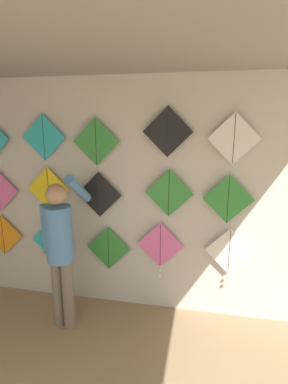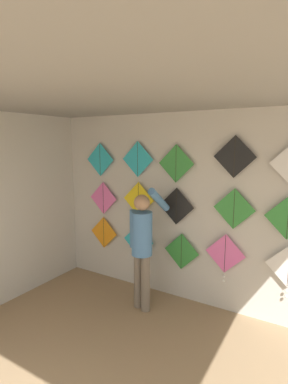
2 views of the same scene
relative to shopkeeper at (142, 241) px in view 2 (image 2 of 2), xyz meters
name	(u,v)px [view 2 (image 2 of 2)]	position (x,y,z in m)	size (l,w,h in m)	color
back_panel	(183,208)	(0.34, 0.60, 0.40)	(5.14, 0.06, 2.80)	beige
ceiling_slab	(87,88)	(0.34, -1.44, 1.82)	(5.14, 4.82, 0.04)	gray
shopkeeper	(142,241)	(0.00, 0.00, 0.00)	(0.44, 0.58, 1.78)	#726656
kite_0	(104,233)	(-1.10, 0.51, -0.18)	(0.55, 0.01, 0.55)	orange
kite_1	(138,242)	(-0.38, 0.51, -0.22)	(0.55, 0.04, 0.69)	#28B2C6
kite_2	(181,252)	(0.37, 0.51, -0.24)	(0.55, 0.01, 0.55)	#338C38
kite_3	(225,255)	(1.02, 0.51, -0.17)	(0.55, 0.04, 0.69)	pink
kite_5	(103,198)	(-1.09, 0.51, 0.43)	(0.55, 0.01, 0.55)	pink
kite_6	(138,199)	(-0.38, 0.51, 0.48)	(0.55, 0.01, 0.55)	yellow
kite_7	(176,206)	(0.28, 0.51, 0.44)	(0.55, 0.01, 0.55)	black
kite_8	(234,209)	(1.11, 0.51, 0.50)	(0.55, 0.01, 0.55)	#338C38
kite_9	(288,218)	(1.77, 0.51, 0.46)	(0.55, 0.01, 0.55)	#338C38
kite_10	(100,160)	(-1.14, 0.51, 1.08)	(0.55, 0.01, 0.55)	#28B2C6
kite_11	(138,159)	(-0.39, 0.51, 1.11)	(0.55, 0.01, 0.55)	#28B2C6
kite_12	(176,164)	(0.26, 0.51, 1.07)	(0.55, 0.01, 0.55)	#338C38
kite_13	(235,157)	(1.09, 0.51, 1.18)	(0.55, 0.01, 0.55)	black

